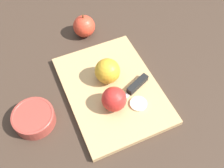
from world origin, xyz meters
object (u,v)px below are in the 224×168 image
(apple_whole, at_px, (84,26))
(bowl, at_px, (34,118))
(apple_half_left, at_px, (106,71))
(apple_half_right, at_px, (114,99))
(knife, at_px, (136,86))

(apple_whole, height_order, bowl, apple_whole)
(apple_half_left, xyz_separation_m, apple_half_right, (0.10, -0.01, -0.00))
(bowl, bearing_deg, apple_half_right, 78.94)
(apple_half_left, relative_size, apple_half_right, 1.09)
(bowl, bearing_deg, apple_whole, 139.53)
(apple_half_left, xyz_separation_m, apple_whole, (-0.23, 0.00, -0.02))
(apple_half_left, relative_size, apple_whole, 0.86)
(apple_half_right, height_order, apple_whole, same)
(apple_half_left, bearing_deg, apple_whole, 174.12)
(knife, xyz_separation_m, bowl, (-0.01, -0.30, -0.00))
(apple_half_right, bearing_deg, apple_half_left, 165.69)
(knife, bearing_deg, apple_half_right, -2.92)
(apple_half_left, height_order, knife, apple_half_left)
(apple_half_left, relative_size, knife, 0.52)
(apple_half_left, distance_m, apple_half_right, 0.10)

